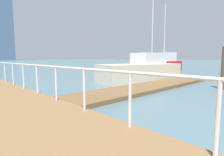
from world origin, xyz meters
The scene contains 10 objects.
ground_plane centered at (0.00, 20.00, 0.00)m, with size 300.00×300.00×0.00m, color slate.
floating_dock centered at (2.59, 7.31, 0.09)m, with size 12.17×2.00×0.18m, color brown.
boardwalk_railing centered at (-3.15, 6.72, 1.23)m, with size 0.06×24.02×1.08m.
dock_piling_0 centered at (8.03, 12.54, 0.89)m, with size 0.34×0.34×1.79m, color brown.
dock_piling_1 centered at (5.36, 4.31, 1.16)m, with size 0.33×0.33×2.32m, color brown.
dock_piling_2 centered at (6.54, 9.17, 0.89)m, with size 0.26×0.26×1.78m, color #473826.
moored_boat_0 centered at (10.07, 12.02, 0.81)m, with size 4.35×2.18×9.69m.
moored_boat_2 centered at (5.39, 9.81, 0.79)m, with size 7.09×3.25×2.10m.
moored_boat_5 centered at (15.54, 13.75, 0.94)m, with size 5.69×2.52×8.45m.
skyline_tower_3 centered at (25.57, 139.04, 35.05)m, with size 13.28×8.02×70.09m, color slate.
Camera 1 is at (-5.71, 1.56, 1.73)m, focal length 28.77 mm.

